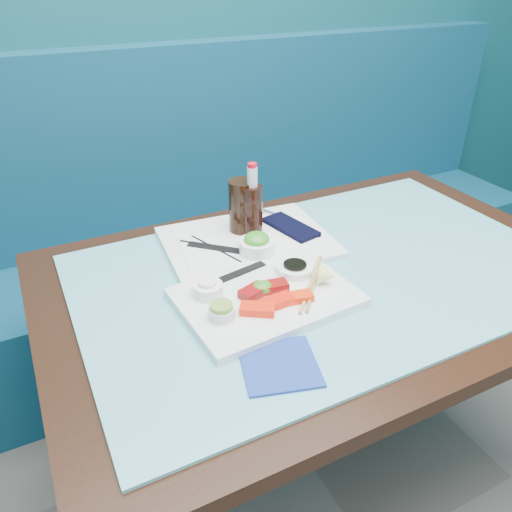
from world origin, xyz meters
name	(u,v)px	position (x,y,z in m)	size (l,w,h in m)	color
booth_bench	(209,251)	(0.00, 2.29, 0.37)	(3.00, 0.56, 1.17)	navy
dining_table	(323,299)	(0.00, 1.45, 0.67)	(1.40, 0.90, 0.75)	black
glass_top	(325,271)	(0.00, 1.45, 0.75)	(1.22, 0.76, 0.01)	#5DACBA
sashimi_plate	(266,297)	(-0.20, 1.40, 0.77)	(0.39, 0.28, 0.02)	white
salmon_left	(257,309)	(-0.25, 1.34, 0.79)	(0.08, 0.04, 0.02)	#F62309
salmon_mid	(277,302)	(-0.20, 1.35, 0.79)	(0.07, 0.04, 0.02)	red
salmon_right	(297,297)	(-0.15, 1.34, 0.79)	(0.07, 0.03, 0.02)	#FF2E0A
tuna_left	(253,292)	(-0.23, 1.40, 0.79)	(0.06, 0.04, 0.02)	maroon
tuna_right	(275,286)	(-0.17, 1.40, 0.79)	(0.06, 0.04, 0.02)	maroon
seaweed_garnish	(262,287)	(-0.20, 1.41, 0.79)	(0.05, 0.04, 0.03)	#34831E
ramekin_wasabi	(222,313)	(-0.32, 1.36, 0.79)	(0.06, 0.06, 0.02)	silver
wasabi_fill	(221,306)	(-0.32, 1.36, 0.81)	(0.05, 0.05, 0.01)	olive
ramekin_ginger	(208,290)	(-0.32, 1.45, 0.79)	(0.07, 0.07, 0.03)	white
ginger_fill	(208,283)	(-0.32, 1.45, 0.81)	(0.04, 0.04, 0.01)	white
soy_dish	(295,269)	(-0.09, 1.45, 0.79)	(0.09, 0.09, 0.02)	white
soy_fill	(295,265)	(-0.09, 1.45, 0.80)	(0.06, 0.06, 0.01)	black
lemon_wedge	(327,276)	(-0.05, 1.37, 0.80)	(0.05, 0.05, 0.04)	#FFF978
chopstick_sleeve	(241,272)	(-0.21, 1.50, 0.78)	(0.14, 0.02, 0.00)	black
wooden_chopstick_a	(311,283)	(-0.09, 1.38, 0.78)	(0.01, 0.01, 0.24)	tan
wooden_chopstick_b	(314,282)	(-0.08, 1.38, 0.78)	(0.01, 0.01, 0.24)	#9E854A
serving_tray	(248,242)	(-0.12, 1.65, 0.77)	(0.44, 0.33, 0.02)	white
paper_placemat	(248,239)	(-0.12, 1.65, 0.78)	(0.37, 0.26, 0.00)	white
seaweed_bowl	(257,247)	(-0.13, 1.58, 0.79)	(0.09, 0.09, 0.04)	white
seaweed_salad	(257,239)	(-0.13, 1.58, 0.82)	(0.07, 0.07, 0.03)	#309021
cola_glass	(242,206)	(-0.11, 1.71, 0.85)	(0.07, 0.07, 0.15)	black
navy_pouch	(290,227)	(0.01, 1.65, 0.78)	(0.07, 0.17, 0.01)	black
fork	(271,213)	(0.01, 1.76, 0.78)	(0.01, 0.01, 0.10)	silver
black_chopstick_a	(216,248)	(-0.22, 1.64, 0.78)	(0.01, 0.01, 0.20)	black
black_chopstick_b	(218,248)	(-0.21, 1.64, 0.78)	(0.01, 0.01, 0.22)	black
tray_sleeve	(217,248)	(-0.22, 1.64, 0.78)	(0.03, 0.16, 0.00)	black
cola_bottle_body	(252,213)	(-0.09, 1.68, 0.84)	(0.06, 0.06, 0.16)	black
cola_bottle_neck	(252,177)	(-0.09, 1.68, 0.94)	(0.03, 0.03, 0.05)	silver
cola_bottle_cap	(252,165)	(-0.09, 1.68, 0.98)	(0.02, 0.02, 0.01)	red
blue_napkin	(280,365)	(-0.27, 1.20, 0.76)	(0.14, 0.14, 0.01)	navy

